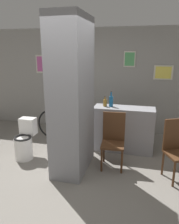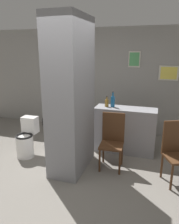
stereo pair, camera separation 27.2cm
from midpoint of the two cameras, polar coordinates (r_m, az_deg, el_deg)
ground_plane at (r=3.73m, az=-4.28°, el=-17.82°), size 14.00×14.00×0.00m
wall_back at (r=5.67m, az=5.66°, el=8.13°), size 8.00×0.09×2.60m
pillar_center at (r=3.68m, az=-2.80°, el=3.87°), size 0.56×1.01×2.60m
counter_shelf at (r=4.62m, az=10.89°, el=-4.64°), size 1.24×0.44×0.94m
toilet at (r=4.53m, az=-14.52°, el=-7.07°), size 0.34×0.50×0.77m
chair_near_pillar at (r=3.96m, az=7.95°, el=-6.99°), size 0.43×0.43×0.99m
chair_by_doorway at (r=3.83m, az=23.73°, el=-9.13°), size 0.53×0.53×0.99m
bicycle at (r=5.10m, az=-2.22°, el=-3.42°), size 1.74×0.42×0.78m
bottle_tall at (r=4.51m, az=7.82°, el=2.83°), size 0.08×0.08×0.33m
bottle_short at (r=4.52m, az=6.25°, el=2.44°), size 0.08×0.08×0.23m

